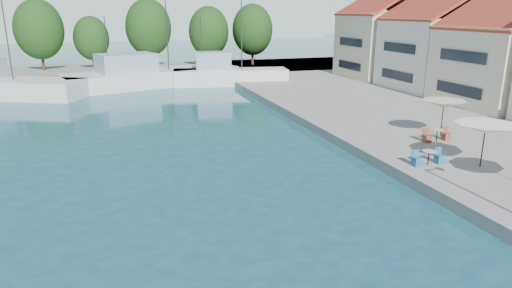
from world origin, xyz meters
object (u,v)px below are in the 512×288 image
object	(u,v)px
umbrella_white	(486,128)
umbrella_cream	(444,104)
trawler_03	(149,77)
trawler_04	(228,76)

from	to	relation	value
umbrella_white	umbrella_cream	world-z (taller)	umbrella_cream
trawler_03	umbrella_white	world-z (taller)	trawler_03
trawler_03	umbrella_cream	xyz separation A→B (m)	(15.51, -30.12, 1.60)
trawler_04	umbrella_white	world-z (taller)	trawler_04
trawler_03	umbrella_white	distance (m)	38.21
umbrella_cream	umbrella_white	bearing A→B (deg)	-110.79
umbrella_white	umbrella_cream	size ratio (longest dim) A/B	1.11
trawler_04	umbrella_white	size ratio (longest dim) A/B	4.44
umbrella_white	umbrella_cream	bearing A→B (deg)	69.21
trawler_04	umbrella_cream	distance (m)	29.10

